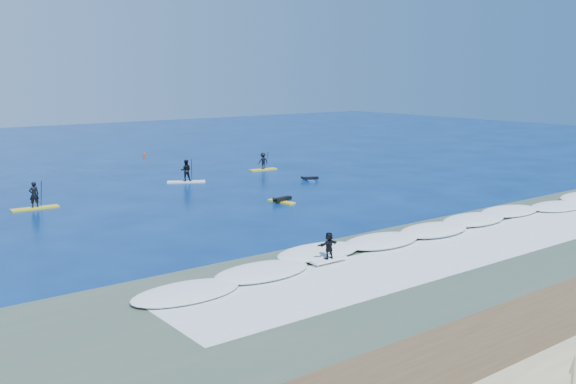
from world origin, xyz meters
TOP-DOWN VIEW (x-y plane):
  - ground at (0.00, 0.00)m, footprint 160.00×160.00m
  - shallow_water at (0.00, -14.00)m, footprint 90.00×13.00m
  - breaking_wave at (0.00, -10.00)m, footprint 40.00×6.00m
  - whitewater at (0.00, -13.00)m, footprint 34.00×5.00m
  - sup_paddler_left at (-14.84, 10.54)m, footprint 3.05×0.92m
  - sup_paddler_center at (-1.74, 13.82)m, footprint 3.09×2.20m
  - sup_paddler_right at (7.27, 15.56)m, footprint 2.69×0.95m
  - prone_paddler_near at (-0.48, 2.35)m, footprint 1.75×2.26m
  - prone_paddler_far at (6.91, 8.26)m, footprint 1.47×1.95m
  - wave_surfer at (-7.52, -10.76)m, footprint 1.92×0.53m
  - marker_buoy at (2.42, 30.72)m, footprint 0.24×0.24m

SIDE VIEW (x-z plane):
  - ground at x=0.00m, z-range 0.00..0.00m
  - breaking_wave at x=0.00m, z-range -0.15..0.15m
  - whitewater at x=0.00m, z-range -0.01..0.01m
  - shallow_water at x=0.00m, z-range 0.00..0.01m
  - prone_paddler_far at x=6.91m, z-range -0.06..0.34m
  - prone_paddler_near at x=-0.48m, z-range -0.07..0.39m
  - marker_buoy at x=2.42m, z-range -0.04..0.54m
  - sup_paddler_left at x=-14.84m, z-range -0.40..1.72m
  - sup_paddler_right at x=7.27m, z-range -0.20..1.65m
  - wave_surfer at x=-7.52m, z-range 0.10..1.49m
  - sup_paddler_center at x=-1.74m, z-range -0.28..1.91m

